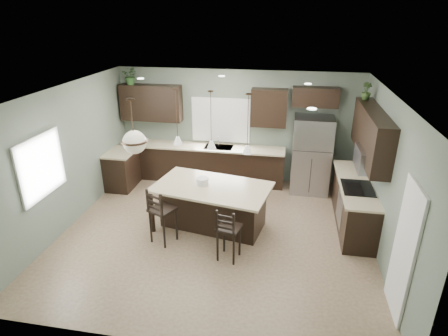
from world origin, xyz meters
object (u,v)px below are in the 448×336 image
bar_stool_right (229,233)px  plant_back_left (131,76)px  refrigerator (311,155)px  kitchen_island (212,207)px  serving_dish (202,181)px  bar_stool_left (163,215)px

bar_stool_right → plant_back_left: (-3.00, 3.30, 2.09)m
refrigerator → plant_back_left: 4.79m
refrigerator → kitchen_island: size_ratio=0.83×
refrigerator → bar_stool_right: size_ratio=1.80×
serving_dish → plant_back_left: size_ratio=0.57×
kitchen_island → serving_dish: (-0.20, 0.04, 0.53)m
kitchen_island → bar_stool_right: 1.09m
plant_back_left → refrigerator: bearing=-3.3°
bar_stool_left → plant_back_left: plant_back_left is taller
serving_dish → bar_stool_left: bearing=-131.3°
bar_stool_right → plant_back_left: 4.93m
refrigerator → serving_dish: (-2.17, -2.04, 0.07)m
serving_dish → plant_back_left: plant_back_left is taller
kitchen_island → bar_stool_left: size_ratio=1.97×
bar_stool_left → plant_back_left: (-1.70, 2.99, 2.04)m
refrigerator → serving_dish: 2.98m
bar_stool_left → bar_stool_right: bar_stool_left is taller
serving_dish → bar_stool_right: 1.31m
bar_stool_right → serving_dish: bearing=136.7°
refrigerator → bar_stool_left: bearing=-135.5°
refrigerator → bar_stool_right: 3.40m
serving_dish → plant_back_left: bearing=135.2°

